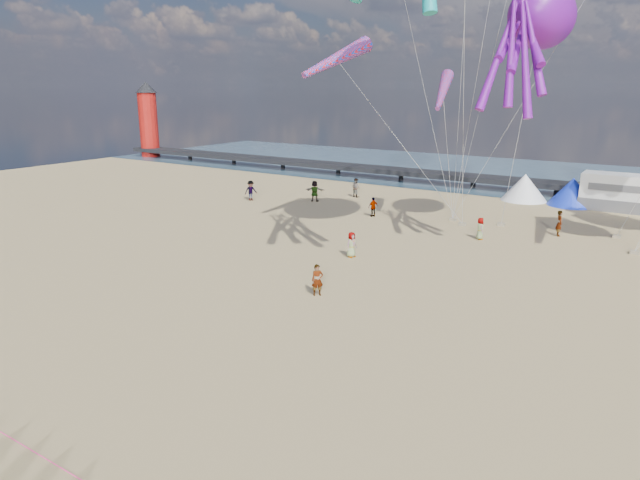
{
  "coord_description": "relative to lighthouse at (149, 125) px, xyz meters",
  "views": [
    {
      "loc": [
        10.28,
        -12.25,
        10.03
      ],
      "look_at": [
        -1.66,
        6.0,
        4.09
      ],
      "focal_mm": 32.0,
      "sensor_mm": 36.0,
      "label": 1
    }
  ],
  "objects": [
    {
      "name": "kite_octopus_purple",
      "position": [
        57.39,
        -18.2,
        9.54
      ],
      "size": [
        6.77,
        9.65,
        10.14
      ],
      "primitive_type": null,
      "rotation": [
        0.0,
        0.0,
        0.37
      ],
      "color": "#6C0E90"
    },
    {
      "name": "beachgoer_5",
      "position": [
        59.25,
        -15.52,
        -3.61
      ],
      "size": [
        1.12,
        1.73,
        1.78
      ],
      "primitive_type": "imported",
      "rotation": [
        0.0,
        0.0,
        1.96
      ],
      "color": "#7F6659",
      "rests_on": "ground"
    },
    {
      "name": "beachgoer_6",
      "position": [
        49.82,
        -27.64,
        -3.73
      ],
      "size": [
        0.5,
        0.64,
        1.55
      ],
      "primitive_type": "imported",
      "rotation": [
        0.0,
        0.0,
        1.33
      ],
      "color": "#7F6659",
      "rests_on": "ground"
    },
    {
      "name": "beachgoer_1",
      "position": [
        40.53,
        -10.84,
        -3.62
      ],
      "size": [
        0.98,
        0.78,
        1.76
      ],
      "primitive_type": "imported",
      "rotation": [
        0.0,
        0.0,
        2.86
      ],
      "color": "#7F6659",
      "rests_on": "ground"
    },
    {
      "name": "sandbag_c",
      "position": [
        64.09,
        -17.57,
        -4.39
      ],
      "size": [
        0.5,
        0.35,
        0.22
      ],
      "primitive_type": "cube",
      "color": "gray",
      "rests_on": "ground"
    },
    {
      "name": "water",
      "position": [
        56.0,
        11.0,
        -4.48
      ],
      "size": [
        120.0,
        120.0,
        0.0
      ],
      "primitive_type": "plane",
      "color": "#345164",
      "rests_on": "ground"
    },
    {
      "name": "pier",
      "position": [
        28.0,
        0.0,
        -3.5
      ],
      "size": [
        60.0,
        3.0,
        0.5
      ],
      "primitive_type": "cube",
      "color": "black",
      "rests_on": "ground"
    },
    {
      "name": "tent_white",
      "position": [
        54.0,
        -4.0,
        -3.3
      ],
      "size": [
        4.0,
        4.0,
        2.4
      ],
      "primitive_type": "cone",
      "color": "white",
      "rests_on": "ground"
    },
    {
      "name": "beachgoer_2",
      "position": [
        33.5,
        -17.48,
        -3.6
      ],
      "size": [
        1.0,
        1.09,
        1.81
      ],
      "primitive_type": "imported",
      "rotation": [
        0.0,
        0.0,
        1.11
      ],
      "color": "#7F6659",
      "rests_on": "ground"
    },
    {
      "name": "beachgoer_3",
      "position": [
        45.75,
        -17.21,
        -3.73
      ],
      "size": [
        0.99,
        1.15,
        1.54
      ],
      "primitive_type": "imported",
      "rotation": [
        0.0,
        0.0,
        4.19
      ],
      "color": "#7F6659",
      "rests_on": "ground"
    },
    {
      "name": "standing_person",
      "position": [
        51.69,
        -34.19,
        -3.71
      ],
      "size": [
        0.68,
        0.67,
        1.58
      ],
      "primitive_type": "imported",
      "rotation": [
        0.0,
        0.0,
        0.77
      ],
      "color": "tan",
      "rests_on": "ground"
    },
    {
      "name": "lighthouse",
      "position": [
        0.0,
        0.0,
        0.0
      ],
      "size": [
        2.6,
        2.6,
        9.0
      ],
      "primitive_type": "cylinder",
      "color": "#A5140F",
      "rests_on": "ground"
    },
    {
      "name": "motorhome_0",
      "position": [
        62.0,
        -4.0,
        -3.0
      ],
      "size": [
        6.6,
        2.5,
        3.0
      ],
      "primitive_type": "cube",
      "color": "silver",
      "rests_on": "ground"
    },
    {
      "name": "windsock_right",
      "position": [
        51.12,
        -17.57,
        5.13
      ],
      "size": [
        1.99,
        4.81,
        4.73
      ],
      "primitive_type": null,
      "rotation": [
        0.0,
        0.0,
        0.24
      ],
      "color": "red"
    },
    {
      "name": "sandbag_d",
      "position": [
        62.7,
        -13.93,
        -4.39
      ],
      "size": [
        0.5,
        0.35,
        0.22
      ],
      "primitive_type": "cube",
      "color": "gray",
      "rests_on": "ground"
    },
    {
      "name": "sandbag_e",
      "position": [
        51.52,
        -15.1,
        -4.39
      ],
      "size": [
        0.5,
        0.35,
        0.22
      ],
      "primitive_type": "cube",
      "color": "gray",
      "rests_on": "ground"
    },
    {
      "name": "ground",
      "position": [
        56.0,
        -44.0,
        -4.5
      ],
      "size": [
        120.0,
        120.0,
        0.0
      ],
      "primitive_type": "plane",
      "color": "tan",
      "rests_on": "ground"
    },
    {
      "name": "beachgoer_0",
      "position": [
        55.0,
        -19.38,
        -3.75
      ],
      "size": [
        0.6,
        0.65,
        1.49
      ],
      "primitive_type": "imported",
      "rotation": [
        0.0,
        0.0,
        2.18
      ],
      "color": "#7F6659",
      "rests_on": "ground"
    },
    {
      "name": "sandbag_b",
      "position": [
        55.12,
        -14.79,
        -4.39
      ],
      "size": [
        0.5,
        0.35,
        0.22
      ],
      "primitive_type": "cube",
      "color": "gray",
      "rests_on": "ground"
    },
    {
      "name": "sandbag_a",
      "position": [
        52.69,
        -16.28,
        -4.39
      ],
      "size": [
        0.5,
        0.35,
        0.22
      ],
      "primitive_type": "cube",
      "color": "gray",
      "rests_on": "ground"
    },
    {
      "name": "tent_blue",
      "position": [
        58.0,
        -4.0,
        -3.3
      ],
      "size": [
        4.0,
        4.0,
        2.4
      ],
      "primitive_type": "cone",
      "color": "#1933CC",
      "rests_on": "ground"
    },
    {
      "name": "beachgoer_4",
      "position": [
        38.5,
        -14.65,
        -3.57
      ],
      "size": [
        1.18,
        0.85,
        1.87
      ],
      "primitive_type": "imported",
      "rotation": [
        0.0,
        0.0,
        3.55
      ],
      "color": "#7F6659",
      "rests_on": "ground"
    },
    {
      "name": "windsock_left",
      "position": [
        46.09,
        -23.46,
        7.15
      ],
      "size": [
        2.39,
        6.22,
        6.12
      ],
      "primitive_type": null,
      "rotation": [
        0.0,
        0.0,
        -0.22
      ],
      "color": "red"
    }
  ]
}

